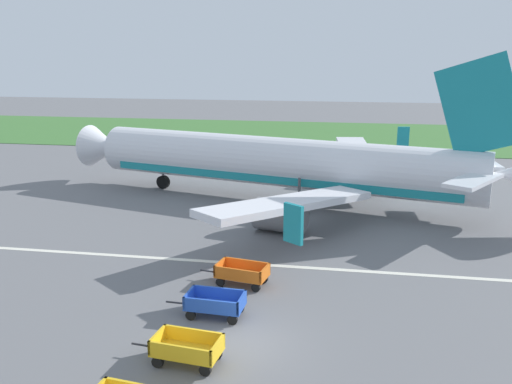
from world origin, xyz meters
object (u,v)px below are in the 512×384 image
at_px(baggage_cart_fourth_in_row, 215,303).
at_px(baggage_cart_far_end, 242,273).
at_px(airplane, 291,164).
at_px(baggage_cart_third_in_row, 187,349).

height_order(baggage_cart_fourth_in_row, baggage_cart_far_end, same).
xyz_separation_m(airplane, baggage_cart_fourth_in_row, (-1.27, -18.93, -2.45)).
bearing_deg(baggage_cart_fourth_in_row, airplane, 86.15).
bearing_deg(baggage_cart_fourth_in_row, baggage_cart_third_in_row, -91.93).
bearing_deg(baggage_cart_third_in_row, baggage_cart_far_end, 85.02).
height_order(airplane, baggage_cart_third_in_row, airplane).
bearing_deg(airplane, baggage_cart_fourth_in_row, -93.85).
xyz_separation_m(airplane, baggage_cart_far_end, (-0.76, -15.42, -2.45)).
height_order(airplane, baggage_cart_far_end, airplane).
relative_size(baggage_cart_third_in_row, baggage_cart_fourth_in_row, 1.01).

